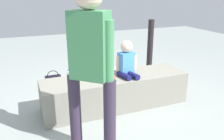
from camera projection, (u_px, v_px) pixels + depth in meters
ground_plane at (115, 106)px, 3.32m from camera, size 12.00×12.00×0.00m
concrete_ledge at (116, 91)px, 3.25m from camera, size 2.00×0.55×0.44m
child_seated at (127, 61)px, 3.15m from camera, size 0.28×0.33×0.48m
adult_standing at (90, 57)px, 2.08m from camera, size 0.39×0.38×1.65m
cake_plate at (107, 76)px, 3.14m from camera, size 0.22×0.22×0.07m
gift_bag at (128, 75)px, 4.10m from camera, size 0.23×0.13×0.32m
railing_post at (150, 54)px, 4.51m from camera, size 0.36×0.36×1.04m
water_bottle_near_gift at (69, 75)px, 4.23m from camera, size 0.07×0.07×0.21m
party_cup_red at (90, 90)px, 3.73m from camera, size 0.08×0.08×0.10m
cake_box_white at (109, 72)px, 4.48m from camera, size 0.36×0.33×0.15m
handbag_black_leather at (53, 81)px, 3.97m from camera, size 0.26×0.11×0.28m
handbag_brown_canvas at (106, 79)px, 3.98m from camera, size 0.29×0.11×0.33m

